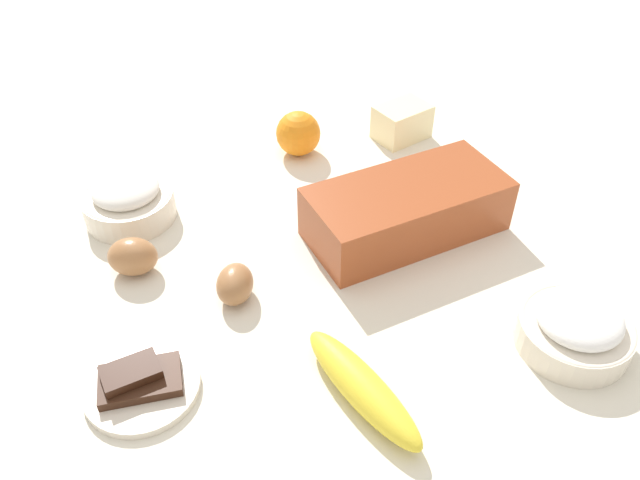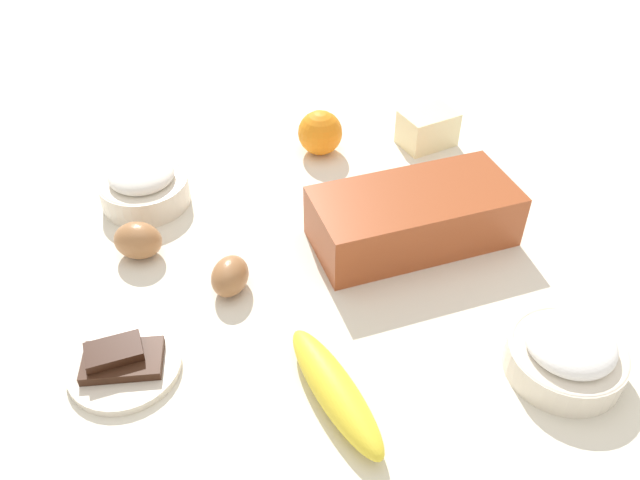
% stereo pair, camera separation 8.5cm
% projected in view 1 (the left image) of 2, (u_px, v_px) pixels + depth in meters
% --- Properties ---
extents(ground_plane, '(2.40, 2.40, 0.02)m').
position_uv_depth(ground_plane, '(320.00, 267.00, 0.89)').
color(ground_plane, silver).
extents(loaf_pan, '(0.30, 0.18, 0.08)m').
position_uv_depth(loaf_pan, '(407.00, 208.00, 0.90)').
color(loaf_pan, '#9E4723').
rests_on(loaf_pan, ground_plane).
extents(flour_bowl, '(0.13, 0.13, 0.07)m').
position_uv_depth(flour_bowl, '(128.00, 200.00, 0.93)').
color(flour_bowl, silver).
rests_on(flour_bowl, ground_plane).
extents(sugar_bowl, '(0.13, 0.13, 0.06)m').
position_uv_depth(sugar_bowl, '(576.00, 328.00, 0.75)').
color(sugar_bowl, silver).
rests_on(sugar_bowl, ground_plane).
extents(banana, '(0.11, 0.19, 0.04)m').
position_uv_depth(banana, '(362.00, 387.00, 0.70)').
color(banana, yellow).
rests_on(banana, ground_plane).
extents(orange_fruit, '(0.07, 0.07, 0.07)m').
position_uv_depth(orange_fruit, '(298.00, 133.00, 1.06)').
color(orange_fruit, orange).
rests_on(orange_fruit, ground_plane).
extents(butter_block, '(0.11, 0.09, 0.06)m').
position_uv_depth(butter_block, '(402.00, 122.00, 1.11)').
color(butter_block, '#F4EDB2').
rests_on(butter_block, ground_plane).
extents(egg_near_butter, '(0.07, 0.08, 0.05)m').
position_uv_depth(egg_near_butter, '(235.00, 284.00, 0.81)').
color(egg_near_butter, '#A06B41').
rests_on(egg_near_butter, ground_plane).
extents(egg_beside_bowl, '(0.08, 0.07, 0.05)m').
position_uv_depth(egg_beside_bowl, '(133.00, 257.00, 0.85)').
color(egg_beside_bowl, '#A56F43').
rests_on(egg_beside_bowl, ground_plane).
extents(chocolate_plate, '(0.13, 0.13, 0.03)m').
position_uv_depth(chocolate_plate, '(140.00, 383.00, 0.71)').
color(chocolate_plate, silver).
rests_on(chocolate_plate, ground_plane).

